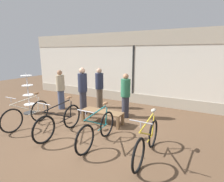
{
  "coord_description": "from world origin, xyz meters",
  "views": [
    {
      "loc": [
        2.89,
        -3.71,
        2.31
      ],
      "look_at": [
        0.0,
        1.67,
        0.95
      ],
      "focal_mm": 28.0,
      "sensor_mm": 36.0,
      "label": 1
    }
  ],
  "objects": [
    {
      "name": "accessory_rack",
      "position": [
        -2.97,
        0.46,
        0.65
      ],
      "size": [
        0.48,
        0.48,
        1.56
      ],
      "color": "#333333",
      "rests_on": "ground_plane"
    },
    {
      "name": "customer_mid_floor",
      "position": [
        -1.11,
        1.41,
        0.93
      ],
      "size": [
        0.41,
        0.41,
        1.76
      ],
      "color": "#2D2D38",
      "rests_on": "ground_plane"
    },
    {
      "name": "shop_back_wall",
      "position": [
        0.0,
        3.71,
        1.64
      ],
      "size": [
        12.0,
        0.08,
        3.2
      ],
      "color": "#B2A893",
      "rests_on": "ground_plane"
    },
    {
      "name": "bicycle_left",
      "position": [
        -0.61,
        -0.33,
        0.4
      ],
      "size": [
        0.46,
        1.81,
        1.05
      ],
      "color": "black",
      "rests_on": "ground_plane"
    },
    {
      "name": "ground_plane",
      "position": [
        0.0,
        0.0,
        0.0
      ],
      "size": [
        24.0,
        24.0,
        0.0
      ],
      "primitive_type": "plane",
      "color": "brown"
    },
    {
      "name": "bicycle_right",
      "position": [
        0.62,
        -0.28,
        0.39
      ],
      "size": [
        0.46,
        1.73,
        1.04
      ],
      "color": "black",
      "rests_on": "ground_plane"
    },
    {
      "name": "bicycle_far_right",
      "position": [
        1.91,
        -0.25,
        0.39
      ],
      "size": [
        0.46,
        1.75,
        1.03
      ],
      "color": "black",
      "rests_on": "ground_plane"
    },
    {
      "name": "customer_near_rack",
      "position": [
        -0.96,
        2.34,
        0.88
      ],
      "size": [
        0.35,
        0.35,
        1.67
      ],
      "color": "brown",
      "rests_on": "ground_plane"
    },
    {
      "name": "display_bench",
      "position": [
        0.02,
        0.95,
        0.35
      ],
      "size": [
        1.4,
        0.44,
        0.42
      ],
      "color": "brown",
      "rests_on": "ground_plane"
    },
    {
      "name": "customer_near_bench",
      "position": [
        -2.27,
        1.44,
        0.84
      ],
      "size": [
        0.38,
        0.38,
        1.61
      ],
      "color": "#424C6B",
      "rests_on": "ground_plane"
    },
    {
      "name": "customer_by_window",
      "position": [
        0.47,
        1.81,
        0.83
      ],
      "size": [
        0.38,
        0.38,
        1.59
      ],
      "color": "#2D2D38",
      "rests_on": "ground_plane"
    },
    {
      "name": "bicycle_far_left",
      "position": [
        -1.94,
        -0.38,
        0.4
      ],
      "size": [
        0.46,
        1.71,
        1.04
      ],
      "color": "black",
      "rests_on": "ground_plane"
    }
  ]
}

